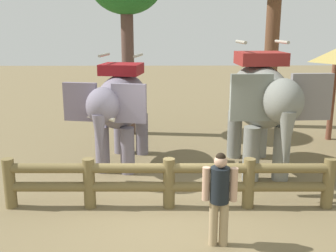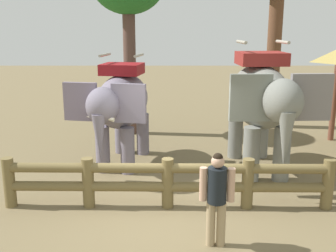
{
  "view_description": "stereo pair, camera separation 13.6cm",
  "coord_description": "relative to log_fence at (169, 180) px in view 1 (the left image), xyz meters",
  "views": [
    {
      "loc": [
        -0.13,
        -7.56,
        3.66
      ],
      "look_at": [
        0.0,
        1.46,
        1.4
      ],
      "focal_mm": 43.32,
      "sensor_mm": 36.0,
      "label": 1
    },
    {
      "loc": [
        0.01,
        -7.56,
        3.66
      ],
      "look_at": [
        0.0,
        1.46,
        1.4
      ],
      "focal_mm": 43.32,
      "sensor_mm": 36.0,
      "label": 2
    }
  ],
  "objects": [
    {
      "name": "elephant_center",
      "position": [
        2.32,
        2.13,
        1.24
      ],
      "size": [
        2.19,
        3.83,
        3.29
      ],
      "color": "slate",
      "rests_on": "ground"
    },
    {
      "name": "tourist_woman_in_black",
      "position": [
        0.82,
        -1.48,
        0.35
      ],
      "size": [
        0.58,
        0.35,
        1.65
      ],
      "color": "tan",
      "rests_on": "ground"
    },
    {
      "name": "log_fence",
      "position": [
        0.0,
        0.0,
        0.0
      ],
      "size": [
        6.73,
        0.33,
        1.05
      ],
      "color": "brown",
      "rests_on": "ground"
    },
    {
      "name": "elephant_near_left",
      "position": [
        -1.23,
        2.63,
        1.04
      ],
      "size": [
        2.05,
        3.49,
        2.93
      ],
      "color": "slate",
      "rests_on": "ground"
    },
    {
      "name": "ground_plane",
      "position": [
        0.0,
        -0.15,
        -0.6
      ],
      "size": [
        60.0,
        60.0,
        0.0
      ],
      "primitive_type": "plane",
      "color": "brown"
    }
  ]
}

